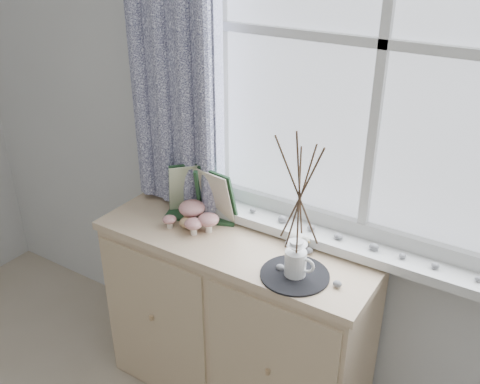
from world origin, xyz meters
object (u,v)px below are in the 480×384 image
(botanical_book, at_px, (196,195))
(twig_pitcher, at_px, (300,192))
(sideboard, at_px, (236,319))
(toadstool_cluster, at_px, (194,215))

(botanical_book, relative_size, twig_pitcher, 0.60)
(sideboard, bearing_deg, botanical_book, 170.52)
(sideboard, height_order, botanical_book, botanical_book)
(sideboard, bearing_deg, toadstool_cluster, -175.50)
(botanical_book, xyz_separation_m, toadstool_cluster, (0.03, -0.05, -0.07))
(twig_pitcher, bearing_deg, toadstool_cluster, 163.01)
(botanical_book, bearing_deg, sideboard, -29.39)
(botanical_book, xyz_separation_m, twig_pitcher, (0.54, -0.13, 0.22))
(toadstool_cluster, height_order, twig_pitcher, twig_pitcher)
(sideboard, distance_m, twig_pitcher, 0.84)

